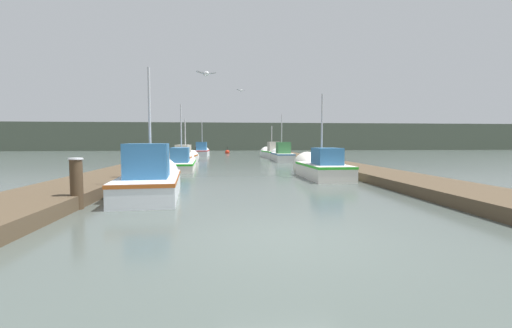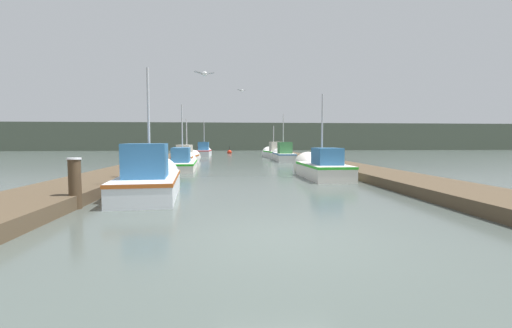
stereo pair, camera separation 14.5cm
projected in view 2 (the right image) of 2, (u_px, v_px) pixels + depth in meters
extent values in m
plane|color=#47514C|center=(281.00, 237.00, 6.12)|extent=(200.00, 200.00, 0.00)
cube|color=#4C3D2B|center=(148.00, 165.00, 21.52)|extent=(2.40, 40.00, 0.35)
cube|color=#4C3D2B|center=(332.00, 164.00, 22.51)|extent=(2.40, 40.00, 0.35)
cube|color=#4C5647|center=(232.00, 137.00, 66.92)|extent=(120.00, 16.00, 4.82)
cube|color=silver|center=(149.00, 186.00, 10.55)|extent=(2.07, 4.31, 0.65)
cube|color=#AE511D|center=(148.00, 178.00, 10.53)|extent=(2.11, 4.34, 0.10)
cone|color=silver|center=(157.00, 178.00, 12.98)|extent=(1.67, 0.92, 1.61)
cube|color=#2D6699|center=(146.00, 161.00, 9.98)|extent=(1.30, 1.46, 0.99)
cylinder|color=#B2B2B7|center=(149.00, 122.00, 10.72)|extent=(0.08, 0.08, 3.35)
cube|color=silver|center=(323.00, 171.00, 15.70)|extent=(1.73, 4.01, 0.67)
cube|color=green|center=(324.00, 165.00, 15.68)|extent=(1.76, 4.04, 0.10)
cone|color=silver|center=(310.00, 167.00, 18.13)|extent=(1.59, 0.94, 1.58)
cube|color=#2D6699|center=(327.00, 156.00, 15.16)|extent=(1.09, 1.50, 0.74)
cylinder|color=#B2B2B7|center=(322.00, 129.00, 15.86)|extent=(0.08, 0.08, 3.22)
cube|color=silver|center=(182.00, 165.00, 20.37)|extent=(1.79, 5.14, 0.50)
cube|color=#1CAA19|center=(182.00, 162.00, 20.35)|extent=(1.82, 5.17, 0.10)
cone|color=silver|center=(186.00, 162.00, 23.39)|extent=(1.52, 1.12, 1.48)
cube|color=#2D6699|center=(181.00, 155.00, 19.69)|extent=(1.06, 1.94, 0.83)
cylinder|color=#B2B2B7|center=(182.00, 133.00, 20.61)|extent=(0.08, 0.08, 3.39)
cube|color=silver|center=(186.00, 160.00, 24.94)|extent=(1.53, 4.82, 0.66)
cube|color=#BA4D11|center=(186.00, 156.00, 24.92)|extent=(1.56, 4.86, 0.10)
cone|color=silver|center=(192.00, 158.00, 27.91)|extent=(1.31, 1.24, 1.25)
cube|color=#B2AD9E|center=(185.00, 150.00, 24.30)|extent=(0.97, 1.86, 0.77)
cylinder|color=#B2B2B7|center=(187.00, 137.00, 25.18)|extent=(0.08, 0.08, 2.66)
cube|color=silver|center=(284.00, 157.00, 29.26)|extent=(1.56, 4.91, 0.67)
cube|color=teal|center=(284.00, 154.00, 29.24)|extent=(1.59, 4.94, 0.10)
cone|color=silver|center=(279.00, 155.00, 32.12)|extent=(1.38, 0.91, 1.36)
cube|color=#387A42|center=(285.00, 148.00, 28.60)|extent=(1.10, 1.61, 0.93)
cylinder|color=#B2B2B7|center=(283.00, 134.00, 29.48)|extent=(0.08, 0.08, 3.32)
cube|color=silver|center=(274.00, 154.00, 34.64)|extent=(1.81, 4.26, 0.68)
cube|color=green|center=(274.00, 151.00, 34.62)|extent=(1.84, 4.29, 0.10)
cone|color=silver|center=(269.00, 153.00, 37.18)|extent=(1.50, 1.11, 1.42)
cube|color=#B2AD9E|center=(275.00, 146.00, 34.07)|extent=(1.13, 1.28, 0.92)
cylinder|color=#B2B2B7|center=(274.00, 138.00, 34.84)|extent=(0.08, 0.08, 2.53)
cube|color=silver|center=(204.00, 153.00, 38.12)|extent=(1.50, 3.86, 0.68)
cube|color=red|center=(204.00, 150.00, 38.10)|extent=(1.53, 3.90, 0.10)
cone|color=silver|center=(206.00, 152.00, 40.38)|extent=(1.35, 0.75, 1.33)
cube|color=#2D6699|center=(204.00, 146.00, 37.58)|extent=(1.13, 1.37, 0.88)
cylinder|color=#B2B2B7|center=(204.00, 135.00, 38.27)|extent=(0.08, 0.08, 3.27)
cylinder|color=#473523|center=(126.00, 168.00, 12.96)|extent=(0.20, 0.20, 1.39)
cylinder|color=silver|center=(126.00, 149.00, 12.91)|extent=(0.23, 0.23, 0.04)
cylinder|color=#473523|center=(75.00, 184.00, 8.65)|extent=(0.30, 0.30, 1.26)
cylinder|color=silver|center=(74.00, 159.00, 8.61)|extent=(0.35, 0.35, 0.04)
cylinder|color=#473523|center=(198.00, 150.00, 43.82)|extent=(0.23, 0.23, 1.00)
cylinder|color=silver|center=(198.00, 146.00, 43.78)|extent=(0.26, 0.26, 0.04)
sphere|color=red|center=(229.00, 152.00, 45.79)|extent=(0.60, 0.60, 0.60)
cylinder|color=black|center=(229.00, 148.00, 45.75)|extent=(0.06, 0.06, 0.50)
ellipsoid|color=white|center=(242.00, 91.00, 20.75)|extent=(0.24, 0.31, 0.12)
cube|color=gray|center=(240.00, 90.00, 20.68)|extent=(0.30, 0.22, 0.07)
cube|color=gray|center=(244.00, 90.00, 20.81)|extent=(0.30, 0.22, 0.07)
ellipsoid|color=white|center=(204.00, 74.00, 9.46)|extent=(0.23, 0.31, 0.12)
cube|color=gray|center=(209.00, 74.00, 9.51)|extent=(0.30, 0.21, 0.07)
cube|color=gray|center=(199.00, 73.00, 9.40)|extent=(0.30, 0.21, 0.07)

